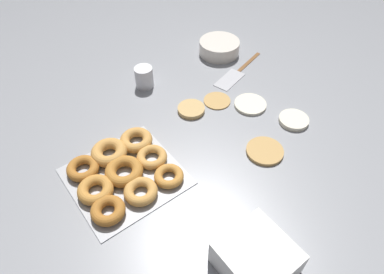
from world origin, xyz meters
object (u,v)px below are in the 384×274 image
Objects in this scene: pancake_0 at (217,100)px; pancake_1 at (265,151)px; pancake_4 at (191,109)px; paper_cup at (144,77)px; batter_bowl at (219,47)px; pancake_3 at (294,120)px; pancake_2 at (250,104)px; spatula at (234,75)px; donut_tray at (122,171)px; container_stack at (256,258)px.

pancake_0 is 0.27m from pancake_1.
pancake_4 is 0.22m from paper_cup.
batter_bowl reaches higher than pancake_1.
paper_cup is at bearing -90.24° from batter_bowl.
pancake_3 reaches higher than pancake_0.
batter_bowl is at bearing 171.45° from pancake_3.
pancake_4 reaches higher than pancake_2.
pancake_2 is 0.38× the size of spatula.
pancake_4 is 0.33m from donut_tray.
pancake_3 is 0.54m from paper_cup.
donut_tray is 0.43m from container_stack.
pancake_2 is 1.43× the size of paper_cup.
pancake_3 reaches higher than pancake_2.
pancake_2 reaches higher than spatula.
pancake_1 is 0.38× the size of donut_tray.
spatula is (-0.30, 0.01, -0.00)m from pancake_3.
pancake_3 is 0.52m from container_stack.
batter_bowl is (-0.21, 0.30, 0.02)m from pancake_4.
batter_bowl is at bearing 154.04° from pancake_1.
pancake_1 and pancake_2 have the same top height.
donut_tray is at bearing -40.69° from paper_cup.
pancake_2 is at bearing -158.52° from pancake_3.
pancake_1 is 0.73× the size of container_stack.
container_stack is (0.50, -0.31, 0.04)m from pancake_0.
pancake_1 is 1.03× the size of pancake_2.
pancake_4 is 1.20× the size of paper_cup.
pancake_3 is at bearing 121.18° from container_stack.
pancake_3 is 0.34× the size of spatula.
container_stack is (0.41, 0.11, 0.02)m from donut_tray.
container_stack is at bearing -43.15° from pancake_2.
pancake_3 is (0.23, 0.13, 0.00)m from pancake_0.
pancake_2 is at bearing 41.25° from pancake_0.
pancake_1 reaches higher than spatula.
container_stack reaches higher than pancake_1.
paper_cup is at bearing -166.86° from pancake_4.
pancake_2 is 0.72× the size of container_stack.
pancake_1 is 0.29m from pancake_4.
pancake_4 is 0.26m from spatula.
pancake_1 is 1.47× the size of paper_cup.
container_stack is (0.72, -0.51, 0.01)m from batter_bowl.
pancake_2 is at bearing 60.52° from pancake_4.
pancake_0 is 0.32× the size of donut_tray.
pancake_3 reaches higher than spatula.
pancake_4 is at bearing -167.12° from pancake_1.
pancake_4 is at bearing -136.12° from pancake_3.
container_stack reaches higher than paper_cup.
pancake_0 is 0.10m from pancake_4.
pancake_0 is 0.59m from container_stack.
batter_bowl is (-0.22, 0.20, 0.02)m from pancake_0.
pancake_0 is 0.83× the size of pancake_1.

